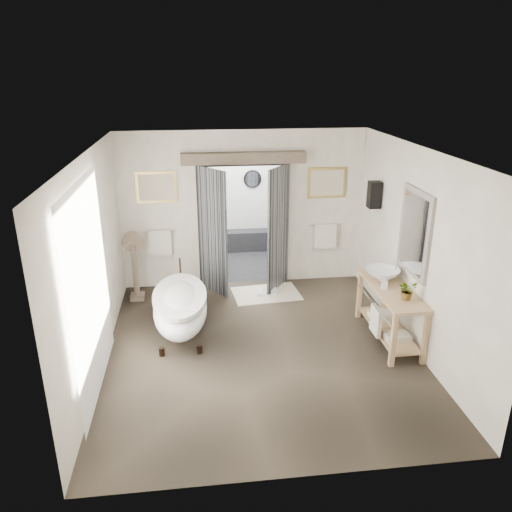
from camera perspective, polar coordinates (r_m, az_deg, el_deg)
name	(u,v)px	position (r m, az deg, el deg)	size (l,w,h in m)	color
ground_plane	(261,349)	(7.52, 0.57, -10.57)	(5.00, 5.00, 0.00)	#4E4333
room_shell	(260,233)	(6.62, 0.47, 2.69)	(4.52, 5.02, 2.91)	silver
shower_room	(237,216)	(10.82, -2.20, 4.61)	(2.22, 2.01, 2.51)	black
back_wall_dressing	(244,206)	(9.04, -1.34, 5.69)	(3.82, 0.74, 2.52)	black
clawfoot_tub	(180,307)	(7.83, -8.65, -5.78)	(0.83, 1.85, 0.90)	black
vanity	(389,309)	(7.80, 14.96, -5.89)	(0.57, 1.60, 0.85)	tan
pedestal_mirror	(135,270)	(9.06, -13.63, -1.62)	(0.38, 0.25, 1.28)	#736253
rug	(266,294)	(9.22, 1.17, -4.31)	(1.20, 0.80, 0.01)	beige
slippers	(267,291)	(9.22, 1.24, -4.05)	(0.39, 0.29, 0.05)	silver
basin	(382,275)	(7.87, 14.26, -2.09)	(0.53, 0.53, 0.18)	white
plant	(407,290)	(7.31, 16.92, -3.74)	(0.26, 0.22, 0.29)	gray
soap_bottle_a	(385,282)	(7.58, 14.49, -2.89)	(0.09, 0.10, 0.21)	gray
soap_bottle_b	(379,267)	(8.18, 13.83, -1.26)	(0.12, 0.12, 0.16)	gray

